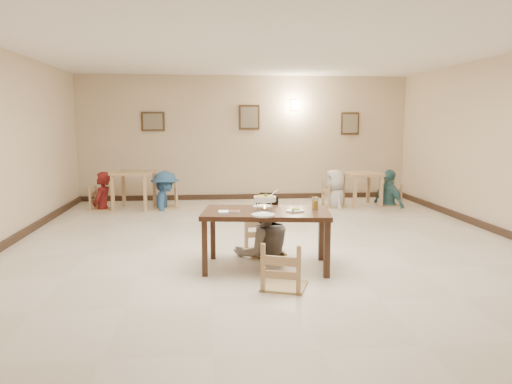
{
  "coord_description": "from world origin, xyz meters",
  "views": [
    {
      "loc": [
        -0.92,
        -7.18,
        1.88
      ],
      "look_at": [
        -0.26,
        -0.44,
        0.93
      ],
      "focal_mm": 35.0,
      "sensor_mm": 36.0,
      "label": 1
    }
  ],
  "objects": [
    {
      "name": "bg_chair_rl",
      "position": [
        1.92,
        3.67,
        0.5
      ],
      "size": [
        0.47,
        0.47,
        1.01
      ],
      "rotation": [
        0.0,
        0.0,
        1.68
      ],
      "color": "tan",
      "rests_on": "floor"
    },
    {
      "name": "baseboard_back",
      "position": [
        0.0,
        4.97,
        0.06
      ],
      "size": [
        8.0,
        0.06,
        0.12
      ],
      "primitive_type": "cube",
      "color": "#322117",
      "rests_on": "floor"
    },
    {
      "name": "rice_plate_far",
      "position": [
        -0.19,
        -0.65,
        0.77
      ],
      "size": [
        0.26,
        0.26,
        0.06
      ],
      "color": "white",
      "rests_on": "main_table"
    },
    {
      "name": "bg_diner_c",
      "position": [
        1.92,
        3.67,
        0.83
      ],
      "size": [
        0.6,
        0.86,
        1.67
      ],
      "primitive_type": "imported",
      "rotation": [
        0.0,
        0.0,
        4.81
      ],
      "color": "silver",
      "rests_on": "floor"
    },
    {
      "name": "bg_diner_d",
      "position": [
        3.19,
        3.71,
        0.82
      ],
      "size": [
        0.71,
        1.04,
        1.64
      ],
      "primitive_type": "imported",
      "rotation": [
        0.0,
        0.0,
        1.92
      ],
      "color": "teal",
      "rests_on": "floor"
    },
    {
      "name": "main_table",
      "position": [
        -0.17,
        -0.92,
        0.67
      ],
      "size": [
        1.72,
        1.12,
        0.75
      ],
      "rotation": [
        0.0,
        0.0,
        -0.14
      ],
      "color": "#3E2417",
      "rests_on": "floor"
    },
    {
      "name": "bg_diner_a",
      "position": [
        -3.2,
        3.75,
        0.82
      ],
      "size": [
        0.5,
        0.67,
        1.65
      ],
      "primitive_type": "imported",
      "rotation": [
        0.0,
        0.0,
        4.52
      ],
      "color": "maroon",
      "rests_on": "floor"
    },
    {
      "name": "main_diner",
      "position": [
        -0.13,
        -0.26,
        0.9
      ],
      "size": [
        0.98,
        0.82,
        1.8
      ],
      "primitive_type": "imported",
      "rotation": [
        0.0,
        0.0,
        3.32
      ],
      "color": "gray",
      "rests_on": "floor"
    },
    {
      "name": "bg_diner_b",
      "position": [
        -1.85,
        3.82,
        0.83
      ],
      "size": [
        0.69,
        1.11,
        1.65
      ],
      "primitive_type": "imported",
      "rotation": [
        0.0,
        0.0,
        1.64
      ],
      "color": "#3B689A",
      "rests_on": "floor"
    },
    {
      "name": "drink_glass",
      "position": [
        0.46,
        -0.91,
        0.83
      ],
      "size": [
        0.08,
        0.08,
        0.16
      ],
      "color": "white",
      "rests_on": "main_table"
    },
    {
      "name": "floor",
      "position": [
        0.0,
        0.0,
        0.0
      ],
      "size": [
        10.0,
        10.0,
        0.0
      ],
      "primitive_type": "plane",
      "color": "beige",
      "rests_on": "ground"
    },
    {
      "name": "picture_b",
      "position": [
        0.1,
        4.96,
        2.0
      ],
      "size": [
        0.5,
        0.04,
        0.6
      ],
      "color": "#3E2916",
      "rests_on": "wall_back"
    },
    {
      "name": "picture_a",
      "position": [
        -2.2,
        4.96,
        1.9
      ],
      "size": [
        0.55,
        0.04,
        0.45
      ],
      "color": "#3E2916",
      "rests_on": "wall_back"
    },
    {
      "name": "bg_chair_ll",
      "position": [
        -3.2,
        3.75,
        0.47
      ],
      "size": [
        0.45,
        0.45,
        0.95
      ],
      "rotation": [
        0.0,
        0.0,
        1.46
      ],
      "color": "tan",
      "rests_on": "floor"
    },
    {
      "name": "chair_near",
      "position": [
        -0.06,
        -1.71,
        0.51
      ],
      "size": [
        0.49,
        0.49,
        1.03
      ],
      "rotation": [
        0.0,
        0.0,
        2.8
      ],
      "color": "tan",
      "rests_on": "floor"
    },
    {
      "name": "curry_warmer",
      "position": [
        -0.19,
        -0.91,
        0.91
      ],
      "size": [
        0.32,
        0.29,
        0.26
      ],
      "color": "silver",
      "rests_on": "main_table"
    },
    {
      "name": "bg_table_left",
      "position": [
        -2.53,
        3.82,
        0.68
      ],
      "size": [
        0.95,
        0.95,
        0.83
      ],
      "rotation": [
        0.0,
        0.0,
        -0.17
      ],
      "color": "tan",
      "rests_on": "floor"
    },
    {
      "name": "picture_c",
      "position": [
        2.6,
        4.96,
        1.85
      ],
      "size": [
        0.45,
        0.04,
        0.55
      ],
      "color": "#3E2916",
      "rests_on": "wall_back"
    },
    {
      "name": "bg_table_right",
      "position": [
        2.56,
        3.73,
        0.62
      ],
      "size": [
        0.85,
        0.85,
        0.75
      ],
      "rotation": [
        0.0,
        0.0,
        0.14
      ],
      "color": "tan",
      "rests_on": "floor"
    },
    {
      "name": "chili_dish",
      "position": [
        -0.57,
        -0.97,
        0.77
      ],
      "size": [
        0.11,
        0.11,
        0.02
      ],
      "color": "white",
      "rests_on": "main_table"
    },
    {
      "name": "ceiling",
      "position": [
        0.0,
        0.0,
        3.0
      ],
      "size": [
        10.0,
        10.0,
        0.0
      ],
      "primitive_type": "plane",
      "color": "white",
      "rests_on": "wall_back"
    },
    {
      "name": "chair_far",
      "position": [
        -0.11,
        -0.16,
        0.54
      ],
      "size": [
        0.51,
        0.51,
        1.09
      ],
      "rotation": [
        0.0,
        0.0,
        0.19
      ],
      "color": "tan",
      "rests_on": "floor"
    },
    {
      "name": "rice_plate_near",
      "position": [
        -0.25,
        -1.27,
        0.77
      ],
      "size": [
        0.29,
        0.29,
        0.07
      ],
      "color": "white",
      "rests_on": "main_table"
    },
    {
      "name": "wall_back",
      "position": [
        0.0,
        5.0,
        1.5
      ],
      "size": [
        10.0,
        0.0,
        10.0
      ],
      "primitive_type": "plane",
      "rotation": [
        1.57,
        0.0,
        0.0
      ],
      "color": "beige",
      "rests_on": "floor"
    },
    {
      "name": "wall_front",
      "position": [
        0.0,
        -5.0,
        1.5
      ],
      "size": [
        10.0,
        0.0,
        10.0
      ],
      "primitive_type": "plane",
      "rotation": [
        -1.57,
        0.0,
        0.0
      ],
      "color": "beige",
      "rests_on": "floor"
    },
    {
      "name": "bg_chair_lr",
      "position": [
        -1.85,
        3.82,
        0.54
      ],
      "size": [
        0.51,
        0.51,
        1.09
      ],
      "rotation": [
        0.0,
        0.0,
        -1.43
      ],
      "color": "tan",
      "rests_on": "floor"
    },
    {
      "name": "fried_plate",
      "position": [
        0.18,
        -1.02,
        0.77
      ],
      "size": [
        0.23,
        0.23,
        0.05
      ],
      "color": "white",
      "rests_on": "main_table"
    },
    {
      "name": "wall_sconce",
      "position": [
        1.2,
        4.96,
        2.3
      ],
      "size": [
        0.16,
        0.05,
        0.22
      ],
      "primitive_type": "cube",
      "color": "#FFD88C",
      "rests_on": "wall_back"
    },
    {
      "name": "napkin_cutlery",
      "position": [
        -0.72,
        -1.07,
        0.77
      ],
      "size": [
        0.16,
        0.25,
        0.03
      ],
      "color": "white",
      "rests_on": "main_table"
    },
    {
      "name": "bg_chair_rr",
      "position": [
        3.19,
        3.71,
        0.45
      ],
      "size": [
        0.42,
        0.42,
        0.9
      ],
      "rotation": [
        0.0,
        0.0,
        -1.23
      ],
      "color": "tan",
      "rests_on": "floor"
    }
  ]
}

